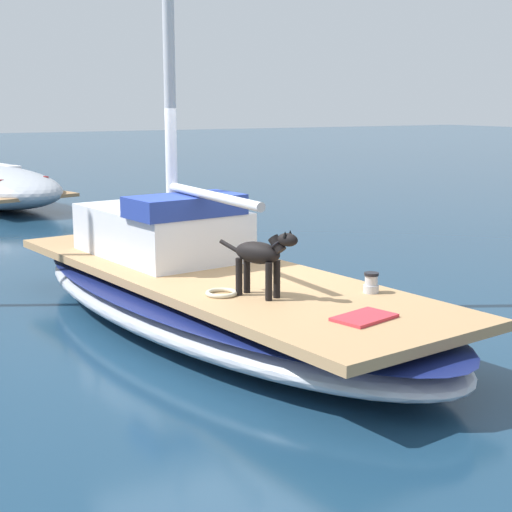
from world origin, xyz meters
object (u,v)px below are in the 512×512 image
object	(u,v)px
coiled_rope	(221,293)
dog_black	(261,256)
sailboat_main	(214,298)
deck_winch	(371,283)
deck_towel	(364,317)

from	to	relation	value
coiled_rope	dog_black	bearing A→B (deg)	-40.63
sailboat_main	deck_winch	size ratio (longest dim) A/B	35.71
deck_winch	deck_towel	size ratio (longest dim) A/B	0.38
sailboat_main	coiled_rope	world-z (taller)	coiled_rope
dog_black	deck_towel	size ratio (longest dim) A/B	1.58
sailboat_main	deck_winch	world-z (taller)	deck_winch
dog_black	deck_winch	xyz separation A→B (m)	(1.07, -0.39, -0.32)
sailboat_main	dog_black	bearing A→B (deg)	-95.23
coiled_rope	deck_towel	distance (m)	1.58
dog_black	sailboat_main	bearing A→B (deg)	84.77
deck_winch	coiled_rope	size ratio (longest dim) A/B	0.65
coiled_rope	deck_towel	size ratio (longest dim) A/B	0.58
dog_black	deck_winch	distance (m)	1.18
dog_black	coiled_rope	bearing A→B (deg)	139.37
deck_towel	sailboat_main	bearing A→B (deg)	96.68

